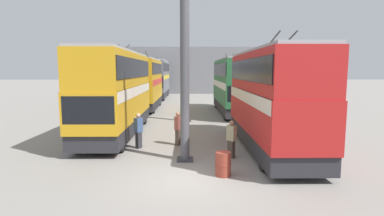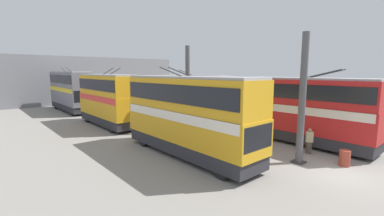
% 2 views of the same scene
% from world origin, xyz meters
% --- Properties ---
extents(ground_plane, '(240.00, 240.00, 0.00)m').
position_xyz_m(ground_plane, '(0.00, 0.00, 0.00)').
color(ground_plane, gray).
extents(depot_back_wall, '(0.50, 36.00, 7.91)m').
position_xyz_m(depot_back_wall, '(40.70, 0.00, 3.96)').
color(depot_back_wall, slate).
rests_on(depot_back_wall, ground_plane).
extents(support_column_near, '(0.71, 0.71, 7.62)m').
position_xyz_m(support_column_near, '(2.41, 0.00, 3.69)').
color(support_column_near, '#4C4C51').
rests_on(support_column_near, ground_plane).
extents(support_column_far, '(0.71, 0.71, 7.62)m').
position_xyz_m(support_column_far, '(12.78, 0.00, 3.69)').
color(support_column_far, '#4C4C51').
rests_on(support_column_far, ground_plane).
extents(bus_left_near, '(9.67, 2.54, 5.58)m').
position_xyz_m(bus_left_near, '(4.16, -4.21, 2.81)').
color(bus_left_near, black).
rests_on(bus_left_near, ground_plane).
extents(bus_left_far, '(11.08, 2.54, 5.65)m').
position_xyz_m(bus_left_far, '(17.24, -4.21, 2.86)').
color(bus_left_far, black).
rests_on(bus_left_far, ground_plane).
extents(bus_right_near, '(10.74, 2.54, 5.74)m').
position_xyz_m(bus_right_near, '(7.76, 4.21, 2.91)').
color(bus_right_near, black).
rests_on(bus_right_near, ground_plane).
extents(bus_right_mid, '(9.28, 2.54, 5.76)m').
position_xyz_m(bus_right_mid, '(20.18, 4.21, 2.92)').
color(bus_right_mid, black).
rests_on(bus_right_mid, ground_plane).
extents(bus_right_far, '(10.95, 2.54, 6.06)m').
position_xyz_m(bus_right_far, '(32.90, 4.21, 3.10)').
color(bus_right_far, black).
rests_on(bus_right_far, ground_plane).
extents(person_by_right_row, '(0.48, 0.42, 1.82)m').
position_xyz_m(person_by_right_row, '(4.52, 2.40, 0.97)').
color(person_by_right_row, '#2D2D33').
rests_on(person_by_right_row, ground_plane).
extents(person_aisle_midway, '(0.48, 0.39, 1.79)m').
position_xyz_m(person_aisle_midway, '(5.15, 0.40, 0.96)').
color(person_aisle_midway, '#473D33').
rests_on(person_aisle_midway, ground_plane).
extents(person_by_left_row, '(0.47, 0.46, 1.72)m').
position_xyz_m(person_by_left_row, '(2.79, -2.11, 0.91)').
color(person_by_left_row, '#473D33').
rests_on(person_by_left_row, ground_plane).
extents(oil_drum, '(0.62, 0.62, 0.92)m').
position_xyz_m(oil_drum, '(0.42, -1.46, 0.46)').
color(oil_drum, '#933828').
rests_on(oil_drum, ground_plane).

